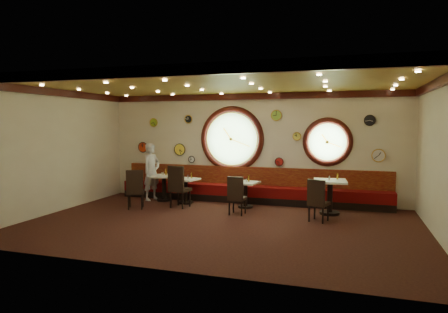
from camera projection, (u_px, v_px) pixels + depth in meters
floor at (220, 224)px, 9.16m from camera, size 9.00×6.00×0.00m
ceiling at (220, 84)px, 8.90m from camera, size 9.00×6.00×0.02m
wall_back at (251, 148)px, 11.88m from camera, size 9.00×0.02×3.20m
wall_front at (160, 169)px, 6.18m from camera, size 9.00×0.02×3.20m
wall_left at (56, 151)px, 10.39m from camera, size 0.02×6.00×3.20m
wall_right at (442, 160)px, 7.68m from camera, size 0.02×6.00×3.20m
molding_back at (251, 96)px, 11.71m from camera, size 9.00×0.10×0.18m
molding_front at (160, 71)px, 6.11m from camera, size 9.00×0.10×0.18m
molding_left at (56, 92)px, 10.25m from camera, size 0.10×6.00×0.18m
molding_right at (442, 81)px, 7.57m from camera, size 0.10×6.00×0.18m
banquette_base at (249, 199)px, 11.74m from camera, size 8.00×0.55×0.20m
banquette_seat at (249, 191)px, 11.72m from camera, size 8.00×0.55×0.30m
banquette_back at (251, 176)px, 11.89m from camera, size 8.00×0.10×0.55m
porthole_left_glass at (232, 139)px, 12.04m from camera, size 1.66×0.02×1.66m
porthole_left_frame at (232, 139)px, 12.02m from camera, size 1.98×0.18×1.98m
porthole_left_ring at (232, 139)px, 12.00m from camera, size 1.61×0.03×1.61m
porthole_right_glass at (327, 142)px, 11.20m from camera, size 1.10×0.02×1.10m
porthole_right_frame at (327, 142)px, 11.18m from camera, size 1.38×0.18×1.38m
porthole_right_ring at (327, 142)px, 11.16m from camera, size 1.09×0.03×1.09m
wall_clock_0 at (154, 122)px, 12.75m from camera, size 0.26×0.03×0.26m
wall_clock_1 at (370, 120)px, 10.79m from camera, size 0.28×0.03×0.28m
wall_clock_2 at (279, 162)px, 11.62m from camera, size 0.24×0.03×0.24m
wall_clock_3 at (180, 150)px, 12.55m from camera, size 0.36×0.03×0.36m
wall_clock_4 at (276, 115)px, 11.54m from camera, size 0.30×0.03×0.30m
wall_clock_5 at (192, 159)px, 12.45m from camera, size 0.20×0.03×0.20m
wall_clock_6 at (143, 147)px, 12.93m from camera, size 0.32×0.03×0.32m
wall_clock_7 at (297, 136)px, 11.41m from camera, size 0.22×0.03×0.22m
wall_clock_8 at (188, 119)px, 12.38m from camera, size 0.24×0.03×0.24m
wall_clock_9 at (379, 156)px, 10.79m from camera, size 0.34×0.03×0.34m
table_a at (164, 185)px, 11.96m from camera, size 0.86×0.86×0.77m
table_b at (186, 188)px, 11.56m from camera, size 0.75×0.75×0.73m
table_c at (246, 191)px, 10.96m from camera, size 0.76×0.76×0.72m
table_d at (330, 193)px, 10.15m from camera, size 0.87×0.87×0.88m
chair_a at (135, 187)px, 10.76m from camera, size 0.60×0.60×0.66m
chair_b at (178, 184)px, 10.91m from camera, size 0.55×0.55×0.72m
chair_c at (236, 193)px, 10.06m from camera, size 0.43×0.43×0.61m
chair_d at (317, 198)px, 9.33m from camera, size 0.53×0.53×0.63m
condiment_a_salt at (163, 173)px, 11.99m from camera, size 0.03×0.03×0.09m
condiment_b_salt at (182, 177)px, 11.61m from camera, size 0.03×0.03×0.10m
condiment_c_salt at (241, 180)px, 10.99m from camera, size 0.04×0.04×0.10m
condiment_d_salt at (329, 178)px, 10.12m from camera, size 0.03×0.03×0.09m
condiment_a_pepper at (162, 174)px, 11.88m from camera, size 0.03×0.03×0.09m
condiment_b_pepper at (188, 177)px, 11.52m from camera, size 0.04×0.04×0.11m
condiment_c_pepper at (246, 180)px, 10.91m from camera, size 0.03×0.03×0.10m
condiment_d_pepper at (329, 178)px, 10.09m from camera, size 0.04×0.04×0.11m
condiment_a_bottle at (166, 172)px, 11.96m from camera, size 0.06×0.06×0.18m
condiment_b_bottle at (192, 175)px, 11.59m from camera, size 0.05×0.05×0.16m
condiment_c_bottle at (249, 178)px, 10.97m from camera, size 0.06×0.06×0.18m
condiment_d_bottle at (337, 176)px, 10.22m from camera, size 0.05×0.05×0.15m
waiter at (152, 172)px, 12.06m from camera, size 0.58×0.72×1.72m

